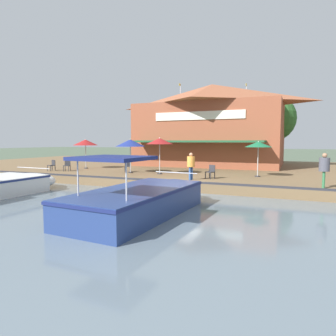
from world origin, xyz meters
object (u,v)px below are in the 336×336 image
Objects in this scene: waterfront_restaurant at (211,124)px; patio_umbrella_by_entrance at (160,141)px; cafe_chair_beside_entrance at (67,165)px; person_mid_patio at (191,163)px; tree_upstream_bank at (270,120)px; cafe_chair_under_first_umbrella at (128,166)px; patio_umbrella_back_row at (258,145)px; person_near_entrance at (324,166)px; patio_umbrella_mid_patio_right at (130,143)px; cafe_chair_facing_river at (211,171)px; motorboat_outer_channel at (147,197)px; patio_umbrella_far_corner at (86,142)px; cafe_chair_mid_patio at (52,165)px.

waterfront_restaurant reaches higher than patio_umbrella_by_entrance.
person_mid_patio reaches higher than cafe_chair_beside_entrance.
person_mid_patio is 17.04m from tree_upstream_bank.
waterfront_restaurant is 10.84m from cafe_chair_under_first_umbrella.
tree_upstream_bank reaches higher than cafe_chair_beside_entrance.
patio_umbrella_back_row reaches higher than cafe_chair_beside_entrance.
person_near_entrance reaches higher than person_mid_patio.
cafe_chair_beside_entrance is 20.77m from tree_upstream_bank.
tree_upstream_bank reaches higher than patio_umbrella_back_row.
cafe_chair_under_first_umbrella is at bearing -131.63° from patio_umbrella_mid_patio_right.
motorboat_outer_channel reaches higher than cafe_chair_facing_river.
person_mid_patio is (2.59, 5.91, 0.53)m from cafe_chair_under_first_umbrella.
waterfront_restaurant is at bearing -165.10° from cafe_chair_facing_river.
cafe_chair_beside_entrance is 0.49× the size of person_near_entrance.
patio_umbrella_far_corner is 2.95× the size of cafe_chair_mid_patio.
cafe_chair_beside_entrance is (2.41, 0.10, -1.74)m from patio_umbrella_far_corner.
cafe_chair_mid_patio is (2.69, -1.15, -1.74)m from patio_umbrella_far_corner.
waterfront_restaurant is 10.65m from patio_umbrella_mid_patio_right.
person_near_entrance is (3.74, 3.55, -1.00)m from patio_umbrella_back_row.
person_mid_patio is (3.25, -3.48, -1.08)m from patio_umbrella_back_row.
patio_umbrella_back_row is 1.43× the size of person_mid_patio.
patio_umbrella_back_row is 2.74× the size of cafe_chair_mid_patio.
waterfront_restaurant reaches higher than person_mid_patio.
patio_umbrella_back_row is at bearing 31.85° from waterfront_restaurant.
waterfront_restaurant reaches higher than cafe_chair_beside_entrance.
cafe_chair_under_first_umbrella is at bearing -98.13° from patio_umbrella_by_entrance.
person_near_entrance is at bearing 76.03° from cafe_chair_facing_river.
patio_umbrella_mid_patio_right is 1.54× the size of person_mid_patio.
patio_umbrella_mid_patio_right is 5.91m from person_mid_patio.
motorboat_outer_channel is (6.32, 0.28, -0.95)m from person_mid_patio.
patio_umbrella_far_corner is (-0.49, -14.18, 0.12)m from patio_umbrella_back_row.
cafe_chair_mid_patio is at bearing -94.68° from person_near_entrance.
cafe_chair_facing_river is 1.00× the size of cafe_chair_mid_patio.
cafe_chair_mid_patio is at bearing -82.72° from patio_umbrella_by_entrance.
patio_umbrella_by_entrance is 3.03× the size of cafe_chair_mid_patio.
waterfront_restaurant is 12.58m from person_mid_patio.
waterfront_restaurant is 16.25× the size of cafe_chair_under_first_umbrella.
tree_upstream_bank is (-13.12, -0.36, 2.48)m from patio_umbrella_back_row.
patio_umbrella_by_entrance reaches higher than cafe_chair_facing_river.
motorboat_outer_channel is at bearing 54.86° from cafe_chair_beside_entrance.
motorboat_outer_channel is 23.31m from tree_upstream_bank.
cafe_chair_under_first_umbrella is (0.66, -9.39, -1.62)m from patio_umbrella_back_row.
patio_umbrella_far_corner is 2.95× the size of cafe_chair_facing_river.
cafe_chair_beside_entrance is at bearing -42.41° from tree_upstream_bank.
patio_umbrella_by_entrance is 9.41m from motorboat_outer_channel.
cafe_chair_mid_patio is 1.00× the size of cafe_chair_beside_entrance.
cafe_chair_mid_patio is 0.11× the size of motorboat_outer_channel.
cafe_chair_facing_river is at bearing 80.12° from patio_umbrella_mid_patio_right.
patio_umbrella_back_row is 15.57m from cafe_chair_mid_patio.
person_near_entrance is (2.62, 12.43, -1.10)m from patio_umbrella_mid_patio_right.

